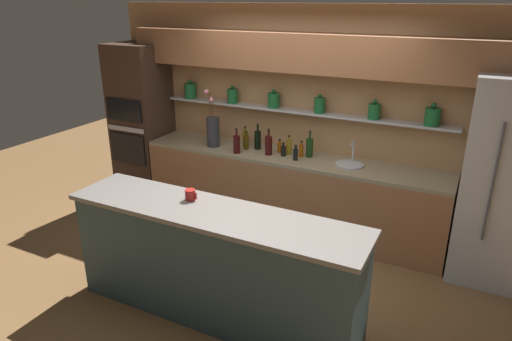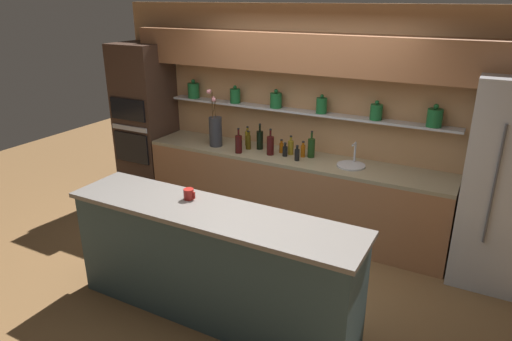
# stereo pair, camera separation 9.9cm
# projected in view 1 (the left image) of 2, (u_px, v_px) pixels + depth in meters

# --- Properties ---
(ground_plane) EXTENTS (12.00, 12.00, 0.00)m
(ground_plane) POSITION_uv_depth(u_px,v_px,m) (247.00, 279.00, 4.59)
(ground_plane) COLOR brown
(back_wall_unit) EXTENTS (5.20, 0.44, 2.60)m
(back_wall_unit) POSITION_uv_depth(u_px,v_px,m) (307.00, 99.00, 5.31)
(back_wall_unit) COLOR tan
(back_wall_unit) RESTS_ON ground_plane
(back_counter_unit) EXTENTS (3.66, 0.62, 0.92)m
(back_counter_unit) POSITION_uv_depth(u_px,v_px,m) (289.00, 192.00, 5.50)
(back_counter_unit) COLOR #99603D
(back_counter_unit) RESTS_ON ground_plane
(island_counter) EXTENTS (2.62, 0.61, 1.02)m
(island_counter) POSITION_uv_depth(u_px,v_px,m) (214.00, 264.00, 3.92)
(island_counter) COLOR #334C56
(island_counter) RESTS_ON ground_plane
(refrigerator) EXTENTS (0.83, 0.73, 2.03)m
(refrigerator) POSITION_uv_depth(u_px,v_px,m) (509.00, 183.00, 4.31)
(refrigerator) COLOR #B7B7BC
(refrigerator) RESTS_ON ground_plane
(oven_tower) EXTENTS (0.66, 0.64, 2.11)m
(oven_tower) POSITION_uv_depth(u_px,v_px,m) (142.00, 123.00, 6.20)
(oven_tower) COLOR #3D281E
(oven_tower) RESTS_ON ground_plane
(flower_vase) EXTENTS (0.18, 0.16, 0.71)m
(flower_vase) POSITION_uv_depth(u_px,v_px,m) (213.00, 130.00, 5.62)
(flower_vase) COLOR #2D2D33
(flower_vase) RESTS_ON back_counter_unit
(sink_fixture) EXTENTS (0.31, 0.31, 0.25)m
(sink_fixture) POSITION_uv_depth(u_px,v_px,m) (350.00, 163.00, 5.03)
(sink_fixture) COLOR #B7B7BC
(sink_fixture) RESTS_ON back_counter_unit
(bottle_wine_0) EXTENTS (0.08, 0.08, 0.32)m
(bottle_wine_0) POSITION_uv_depth(u_px,v_px,m) (258.00, 140.00, 5.54)
(bottle_wine_0) COLOR black
(bottle_wine_0) RESTS_ON back_counter_unit
(bottle_sauce_1) EXTENTS (0.06, 0.06, 0.16)m
(bottle_sauce_1) POSITION_uv_depth(u_px,v_px,m) (283.00, 151.00, 5.31)
(bottle_sauce_1) COLOR black
(bottle_sauce_1) RESTS_ON back_counter_unit
(bottle_oil_2) EXTENTS (0.06, 0.06, 0.23)m
(bottle_oil_2) POSITION_uv_depth(u_px,v_px,m) (246.00, 142.00, 5.55)
(bottle_oil_2) COLOR #47380A
(bottle_oil_2) RESTS_ON back_counter_unit
(bottle_oil_3) EXTENTS (0.07, 0.07, 0.23)m
(bottle_oil_3) POSITION_uv_depth(u_px,v_px,m) (289.00, 147.00, 5.37)
(bottle_oil_3) COLOR olive
(bottle_oil_3) RESTS_ON back_counter_unit
(bottle_wine_4) EXTENTS (0.08, 0.08, 0.31)m
(bottle_wine_4) POSITION_uv_depth(u_px,v_px,m) (310.00, 147.00, 5.27)
(bottle_wine_4) COLOR #193814
(bottle_wine_4) RESTS_ON back_counter_unit
(bottle_sauce_5) EXTENTS (0.05, 0.05, 0.16)m
(bottle_sauce_5) POSITION_uv_depth(u_px,v_px,m) (279.00, 147.00, 5.43)
(bottle_sauce_5) COLOR #9E4C0A
(bottle_sauce_5) RESTS_ON back_counter_unit
(bottle_wine_6) EXTENTS (0.08, 0.08, 0.31)m
(bottle_wine_6) POSITION_uv_depth(u_px,v_px,m) (269.00, 145.00, 5.34)
(bottle_wine_6) COLOR #380C0C
(bottle_wine_6) RESTS_ON back_counter_unit
(bottle_oil_7) EXTENTS (0.07, 0.07, 0.24)m
(bottle_oil_7) POSITION_uv_depth(u_px,v_px,m) (245.00, 138.00, 5.68)
(bottle_oil_7) COLOR brown
(bottle_oil_7) RESTS_ON back_counter_unit
(bottle_wine_8) EXTENTS (0.08, 0.08, 0.30)m
(bottle_wine_8) POSITION_uv_depth(u_px,v_px,m) (237.00, 144.00, 5.40)
(bottle_wine_8) COLOR #380C0C
(bottle_wine_8) RESTS_ON back_counter_unit
(bottle_sauce_9) EXTENTS (0.06, 0.06, 0.18)m
(bottle_sauce_9) POSITION_uv_depth(u_px,v_px,m) (296.00, 154.00, 5.17)
(bottle_sauce_9) COLOR black
(bottle_sauce_9) RESTS_ON back_counter_unit
(bottle_sauce_10) EXTENTS (0.05, 0.05, 0.19)m
(bottle_sauce_10) POSITION_uv_depth(u_px,v_px,m) (301.00, 150.00, 5.28)
(bottle_sauce_10) COLOR #9E4C0A
(bottle_sauce_10) RESTS_ON back_counter_unit
(bottle_sauce_11) EXTENTS (0.06, 0.06, 0.16)m
(bottle_sauce_11) POSITION_uv_depth(u_px,v_px,m) (237.00, 146.00, 5.49)
(bottle_sauce_11) COLOR black
(bottle_sauce_11) RESTS_ON back_counter_unit
(coffee_mug) EXTENTS (0.11, 0.09, 0.09)m
(coffee_mug) POSITION_uv_depth(u_px,v_px,m) (190.00, 195.00, 3.93)
(coffee_mug) COLOR maroon
(coffee_mug) RESTS_ON island_counter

